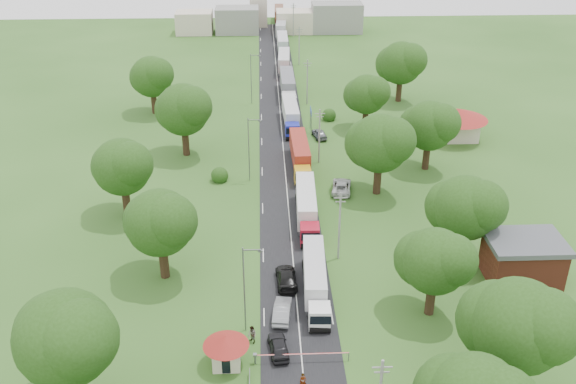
{
  "coord_description": "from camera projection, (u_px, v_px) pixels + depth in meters",
  "views": [
    {
      "loc": [
        -3.31,
        -72.27,
        42.83
      ],
      "look_at": [
        -0.1,
        5.04,
        3.0
      ],
      "focal_mm": 40.0,
      "sensor_mm": 36.0,
      "label": 1
    }
  ],
  "objects": [
    {
      "name": "guard_booth",
      "position": [
        226.0,
        347.0,
        60.46
      ],
      "size": [
        4.4,
        4.4,
        3.45
      ],
      "color": "beige",
      "rests_on": "ground"
    },
    {
      "name": "car_verge_near",
      "position": [
        342.0,
        186.0,
        93.46
      ],
      "size": [
        3.54,
        6.13,
        1.61
      ],
      "primitive_type": "imported",
      "rotation": [
        0.0,
        0.0,
        2.98
      ],
      "color": "silver",
      "rests_on": "ground"
    },
    {
      "name": "car_lane_mid",
      "position": [
        282.0,
        311.0,
        67.5
      ],
      "size": [
        2.31,
        5.1,
        1.63
      ],
      "primitive_type": "imported",
      "rotation": [
        0.0,
        0.0,
        3.02
      ],
      "color": "gray",
      "rests_on": "ground"
    },
    {
      "name": "tree_1",
      "position": [
        517.0,
        325.0,
        54.5
      ],
      "size": [
        9.6,
        9.6,
        12.05
      ],
      "color": "#382616",
      "rests_on": "ground"
    },
    {
      "name": "pole_2",
      "position": [
        319.0,
        135.0,
        100.64
      ],
      "size": [
        1.6,
        0.24,
        9.0
      ],
      "color": "gray",
      "rests_on": "ground"
    },
    {
      "name": "car_lane_front",
      "position": [
        278.0,
        346.0,
        62.63
      ],
      "size": [
        2.27,
        4.57,
        1.5
      ],
      "primitive_type": "imported",
      "rotation": [
        0.0,
        0.0,
        3.26
      ],
      "color": "black",
      "rests_on": "ground"
    },
    {
      "name": "car_verge_far",
      "position": [
        319.0,
        134.0,
        111.64
      ],
      "size": [
        2.7,
        4.85,
        1.56
      ],
      "primitive_type": "imported",
      "rotation": [
        0.0,
        0.0,
        3.34
      ],
      "color": "#5A5D62",
      "rests_on": "ground"
    },
    {
      "name": "truck_5",
      "position": [
        284.0,
        63.0,
        146.4
      ],
      "size": [
        3.04,
        14.53,
        4.02
      ],
      "color": "maroon",
      "rests_on": "ground"
    },
    {
      "name": "truck_3",
      "position": [
        291.0,
        115.0,
        116.17
      ],
      "size": [
        2.79,
        14.39,
        3.98
      ],
      "color": "#1A229E",
      "rests_on": "ground"
    },
    {
      "name": "ground",
      "position": [
        290.0,
        230.0,
        83.93
      ],
      "size": [
        260.0,
        260.0,
        0.0
      ],
      "primitive_type": "plane",
      "color": "#2A501A",
      "rests_on": "ground"
    },
    {
      "name": "tree_9",
      "position": [
        66.0,
        337.0,
        53.1
      ],
      "size": [
        9.6,
        9.6,
        12.05
      ],
      "color": "#382616",
      "rests_on": "ground"
    },
    {
      "name": "tree_6",
      "position": [
        367.0,
        94.0,
        112.68
      ],
      "size": [
        8.0,
        8.0,
        10.1
      ],
      "color": "#382616",
      "rests_on": "ground"
    },
    {
      "name": "tree_11",
      "position": [
        122.0,
        166.0,
        84.39
      ],
      "size": [
        8.8,
        8.8,
        11.07
      ],
      "color": "#382616",
      "rests_on": "ground"
    },
    {
      "name": "pedestrian_near",
      "position": [
        303.0,
        382.0,
        58.21
      ],
      "size": [
        0.64,
        0.43,
        1.71
      ],
      "primitive_type": "imported",
      "rotation": [
        0.0,
        0.0,
        -0.03
      ],
      "color": "gray",
      "rests_on": "ground"
    },
    {
      "name": "boom_barrier",
      "position": [
        288.0,
        355.0,
        61.26
      ],
      "size": [
        9.22,
        0.35,
        1.18
      ],
      "color": "slate",
      "rests_on": "ground"
    },
    {
      "name": "tree_7",
      "position": [
        401.0,
        63.0,
        125.79
      ],
      "size": [
        9.6,
        9.6,
        12.05
      ],
      "color": "#382616",
      "rests_on": "ground"
    },
    {
      "name": "truck_4",
      "position": [
        288.0,
        86.0,
        130.79
      ],
      "size": [
        2.75,
        15.6,
        4.32
      ],
      "color": "silver",
      "rests_on": "ground"
    },
    {
      "name": "lamp_2",
      "position": [
        252.0,
        76.0,
        125.61
      ],
      "size": [
        2.03,
        0.22,
        10.0
      ],
      "color": "slate",
      "rests_on": "ground"
    },
    {
      "name": "house_brick",
      "position": [
        523.0,
        259.0,
        73.01
      ],
      "size": [
        8.6,
        6.6,
        5.2
      ],
      "color": "maroon",
      "rests_on": "ground"
    },
    {
      "name": "info_sign",
      "position": [
        311.0,
        114.0,
        113.84
      ],
      "size": [
        0.12,
        3.1,
        4.1
      ],
      "color": "slate",
      "rests_on": "ground"
    },
    {
      "name": "pedestrian_booth",
      "position": [
        252.0,
        335.0,
        63.76
      ],
      "size": [
        1.17,
        1.21,
        1.96
      ],
      "primitive_type": "imported",
      "rotation": [
        0.0,
        0.0,
        -0.92
      ],
      "color": "gray",
      "rests_on": "ground"
    },
    {
      "name": "tree_5",
      "position": [
        429.0,
        125.0,
        97.56
      ],
      "size": [
        8.8,
        8.8,
        11.07
      ],
      "color": "#382616",
      "rests_on": "ground"
    },
    {
      "name": "tree_4",
      "position": [
        380.0,
        143.0,
        89.85
      ],
      "size": [
        9.6,
        9.6,
        12.05
      ],
      "color": "#382616",
      "rests_on": "ground"
    },
    {
      "name": "truck_1",
      "position": [
        306.0,
        206.0,
        85.2
      ],
      "size": [
        2.85,
        14.47,
        4.0
      ],
      "color": "#A31225",
      "rests_on": "ground"
    },
    {
      "name": "pole_1",
      "position": [
        340.0,
        225.0,
        75.77
      ],
      "size": [
        1.6,
        0.24,
        9.0
      ],
      "color": "gray",
      "rests_on": "ground"
    },
    {
      "name": "truck_6",
      "position": [
        283.0,
        44.0,
        161.12
      ],
      "size": [
        2.49,
        14.53,
        4.03
      ],
      "color": "#26653E",
      "rests_on": "ground"
    },
    {
      "name": "pole_5",
      "position": [
        293.0,
        19.0,
        175.27
      ],
      "size": [
        1.6,
        0.24,
        9.0
      ],
      "color": "gray",
      "rests_on": "ground"
    },
    {
      "name": "lamp_0",
      "position": [
        246.0,
        286.0,
        63.42
      ],
      "size": [
        2.03,
        0.22,
        10.0
      ],
      "color": "slate",
      "rests_on": "ground"
    },
    {
      "name": "tree_3",
      "position": [
        465.0,
        207.0,
        74.39
      ],
      "size": [
        8.8,
        8.8,
        11.07
      ],
      "color": "#382616",
      "rests_on": "ground"
    },
    {
      "name": "tree_2",
      "position": [
        435.0,
        260.0,
        65.56
      ],
      "size": [
        8.0,
        8.0,
        10.1
      ],
      "color": "#382616",
      "rests_on": "ground"
    },
    {
      "name": "house_cream",
      "position": [
        457.0,
        119.0,
        110.02
      ],
      "size": [
        10.08,
        10.08,
        5.8
      ],
      "color": "beige",
      "rests_on": "ground"
    },
    {
      "name": "road",
      "position": [
        285.0,
        166.0,
        101.7
      ],
      "size": [
        8.0,
        200.0,
        0.04
      ],
      "primitive_type": "cube",
      "color": "black",
      "rests_on": "ground"
    },
    {
      "name": "truck_7",
      "position": [
        281.0,
        29.0,
        175.48
      ],
      "size": [
        3.38,
        15.35,
        4.24
      ],
      "color": "silver",
      "rests_on": "ground"
    },
    {
      "name": "truck_0",
      "position": [
        315.0,
        279.0,
        70.61
      ],
      "size": [
        2.79,
        13.59,
        3.76
      ],
      "color": "white",
      "rests_on": "ground"
    },
    {
      "name": "truck_2",
      "position": [
        300.0,
        155.0,
        100.22
      ],
      "size": [
        2.77,
        14.59,
        4.04
      ],
      "color": "gold",
      "rests_on": "ground"
    },
    {
      "name": "pole_4",
      "position": [
        299.0,
        45.0,
        150.39
      ],
      "size": [
        1.6,
        0.24,
        9.0
      ],
      "color": "gray",
      "rests_on": "ground"
    },
    {
      "name": "tree_12",
      "position": [
        183.0,
        109.0,
        102.11
      ],
      "size": [
        9.6,
        9.6,
        12.05
      ],
      "color": "#382616",
      "rests_on": "ground"
    },
    {
      "name": "truck_8",
      "position": [
        279.0,
        15.0,
        191.43
      ],
      "size": [
        2.94,
        15.32,
        4.24
      ],
      "color": "brown",
      "rests_on": "ground"
    },
    {
      "name": "tree_10",
      "position": [
        160.0,
        222.0,
        71.32
      ],
      "size": [
        8.8,
        8.8,
        11.07
      ],
      "color": "#382616",
      "rests_on": "ground"
    },
    {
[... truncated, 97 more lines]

